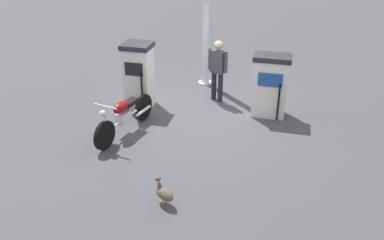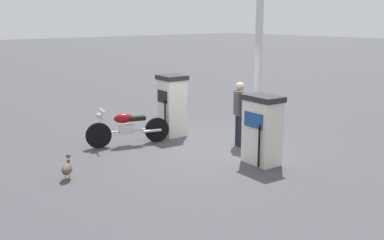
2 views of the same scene
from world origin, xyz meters
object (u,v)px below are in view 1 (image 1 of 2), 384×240
Objects in this scene: fuel_pump_near at (139,75)px; canopy_support_pole at (206,7)px; attendant_person at (218,67)px; motorcycle_near_pump at (124,116)px; wandering_duck at (164,193)px; fuel_pump_far at (270,85)px.

fuel_pump_near is 2.67m from canopy_support_pole.
motorcycle_near_pump is at bearing -41.05° from attendant_person.
fuel_pump_near reaches higher than motorcycle_near_pump.
attendant_person is at bearing 138.95° from motorcycle_near_pump.
fuel_pump_near is 1.03× the size of attendant_person.
motorcycle_near_pump is at bearing 1.96° from fuel_pump_near.
fuel_pump_near is 4.07m from wandering_duck.
wandering_duck is 0.11× the size of canopy_support_pole.
attendant_person is at bearing 174.19° from wandering_duck.
fuel_pump_far reaches higher than motorcycle_near_pump.
fuel_pump_far is at bearing 44.79° from canopy_support_pole.
canopy_support_pole is (-1.14, -0.45, 1.26)m from attendant_person.
canopy_support_pole is at bearing -179.97° from wandering_duck.
motorcycle_near_pump is (1.47, -3.18, -0.32)m from fuel_pump_far.
motorcycle_near_pump is 0.46× the size of canopy_support_pole.
fuel_pump_near is at bearing -71.03° from attendant_person.
wandering_duck is at bearing -25.33° from fuel_pump_far.
canopy_support_pole reaches higher than wandering_duck.
motorcycle_near_pump is 2.85m from attendant_person.
fuel_pump_near is at bearing -158.88° from wandering_duck.
attendant_person is 0.36× the size of canopy_support_pole.
fuel_pump_near is at bearing -90.00° from fuel_pump_far.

